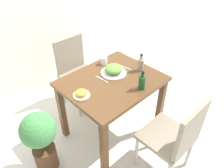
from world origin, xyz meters
TOP-DOWN VIEW (x-y plane):
  - ground_plane at (0.00, 0.00)m, footprint 16.00×16.00m
  - dining_table at (0.00, 0.00)m, footprint 0.94×0.77m
  - chair_near at (0.04, -0.75)m, footprint 0.42×0.42m
  - chair_far at (0.07, 0.72)m, footprint 0.42×0.42m
  - food_plate at (0.10, 0.08)m, footprint 0.27×0.27m
  - side_plate at (-0.37, 0.01)m, footprint 0.15×0.15m
  - drink_cup at (0.15, 0.28)m, footprint 0.07×0.07m
  - sauce_bottle at (0.10, -0.29)m, footprint 0.06×0.06m
  - condiment_bottle at (0.34, -0.08)m, footprint 0.06×0.06m
  - fork_utensil at (-0.07, 0.08)m, footprint 0.02×0.17m
  - spoon_utensil at (0.26, 0.08)m, footprint 0.03×0.17m
  - potted_plant_left at (-0.79, 0.12)m, footprint 0.32×0.32m

SIDE VIEW (x-z plane):
  - ground_plane at x=0.00m, z-range 0.00..0.00m
  - potted_plant_left at x=-0.79m, z-range 0.08..0.78m
  - chair_near at x=0.04m, z-range 0.06..0.95m
  - chair_far at x=0.07m, z-range 0.06..0.95m
  - dining_table at x=0.00m, z-range 0.25..0.99m
  - fork_utensil at x=-0.07m, z-range 0.74..0.75m
  - spoon_utensil at x=0.26m, z-range 0.74..0.75m
  - side_plate at x=-0.37m, z-range 0.74..0.80m
  - food_plate at x=0.10m, z-range 0.74..0.83m
  - drink_cup at x=0.15m, z-range 0.74..0.83m
  - sauce_bottle at x=0.10m, z-range 0.72..0.92m
  - condiment_bottle at x=0.34m, z-range 0.72..0.92m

